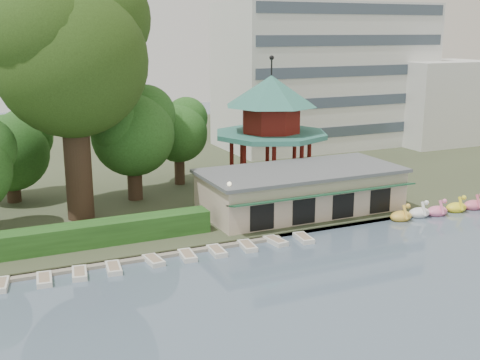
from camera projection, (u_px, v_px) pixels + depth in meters
ground_plane at (344, 346)px, 32.62m from camera, size 220.00×220.00×0.00m
shore at (118, 160)px, 78.49m from camera, size 220.00×70.00×0.40m
embankment at (221, 243)px, 47.86m from camera, size 220.00×0.60×0.30m
dock at (67, 268)px, 42.95m from camera, size 34.00×1.60×0.24m
boathouse at (301, 190)px, 55.48m from camera, size 18.60×9.39×3.90m
pavilion at (271, 119)px, 63.90m from camera, size 12.40×12.40×13.50m
office_building at (344, 80)px, 86.69m from camera, size 38.00×18.00×20.00m
hedge at (17, 244)px, 44.37m from camera, size 30.00×2.00×1.80m
lamp_post at (229, 198)px, 49.19m from camera, size 0.36×0.36×4.28m
big_tree at (72, 47)px, 50.29m from camera, size 14.17×13.20×22.11m
small_trees at (42, 147)px, 54.45m from camera, size 39.38×17.47×11.15m
swan_boats at (480, 204)px, 57.90m from camera, size 20.89×2.15×1.92m
moored_rowboats at (98, 270)px, 42.45m from camera, size 34.69×2.76×0.36m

